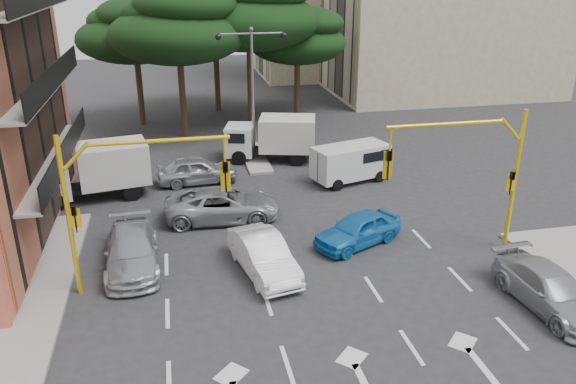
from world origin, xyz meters
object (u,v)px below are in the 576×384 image
car_white_hatch (263,255)px  car_silver_parked (550,289)px  car_blue_compact (358,229)px  signal_mast_right (477,164)px  box_truck_b (271,139)px  car_silver_cross_b (197,170)px  box_truck_a (93,172)px  van_white (350,163)px  car_silver_wagon (132,251)px  street_lamp_center (252,71)px  signal_mast_left (120,191)px  car_silver_cross_a (223,205)px

car_white_hatch → car_silver_parked: 10.37m
car_blue_compact → signal_mast_right: bearing=43.3°
box_truck_b → car_white_hatch: bearing=-176.5°
car_white_hatch → car_silver_cross_b: car_silver_cross_b is taller
box_truck_a → box_truck_b: bearing=-77.9°
car_silver_parked → car_silver_cross_b: bearing=122.9°
car_blue_compact → box_truck_a: box_truck_a is taller
signal_mast_right → van_white: 9.70m
car_silver_wagon → box_truck_b: size_ratio=0.90×
signal_mast_right → street_lamp_center: bearing=115.9°
car_white_hatch → car_silver_parked: bearing=-37.0°
signal_mast_right → car_white_hatch: signal_mast_right is taller
car_silver_cross_b → box_truck_b: size_ratio=0.80×
car_silver_wagon → box_truck_b: box_truck_b is taller
signal_mast_left → car_silver_cross_a: (3.99, 5.36, -3.14)m
van_white → box_truck_a: 13.58m
car_silver_cross_a → box_truck_b: (3.82, 8.15, 0.61)m
car_silver_wagon → car_silver_cross_a: bearing=40.9°
signal_mast_right → street_lamp_center: 15.65m
car_white_hatch → car_silver_wagon: 5.23m
box_truck_a → car_silver_cross_a: bearing=-133.5°
car_white_hatch → car_silver_wagon: (-5.02, 1.47, -0.02)m
car_white_hatch → car_silver_cross_b: (-1.95, 10.36, 0.01)m
signal_mast_right → car_blue_compact: signal_mast_right is taller
car_white_hatch → car_blue_compact: bearing=7.7°
signal_mast_left → street_lamp_center: (6.80, 14.01, 1.54)m
street_lamp_center → car_silver_cross_b: bearing=-136.4°
van_white → car_silver_cross_b: bearing=-116.2°
signal_mast_right → car_white_hatch: bearing=179.3°
box_truck_a → box_truck_b: size_ratio=1.04×
car_blue_compact → box_truck_b: bearing=162.1°
box_truck_a → car_blue_compact: bearing=-134.2°
van_white → box_truck_b: (-3.60, 4.50, 0.31)m
car_blue_compact → car_silver_parked: 7.79m
signal_mast_left → car_silver_cross_a: size_ratio=1.12×
signal_mast_right → car_silver_wagon: signal_mast_right is taller
signal_mast_left → car_silver_cross_b: 11.36m
street_lamp_center → car_silver_parked: size_ratio=1.63×
signal_mast_left → street_lamp_center: street_lamp_center is taller
street_lamp_center → car_silver_cross_a: bearing=-108.0°
car_silver_cross_a → van_white: size_ratio=1.28×
signal_mast_right → box_truck_a: bearing=149.3°
car_silver_wagon → car_silver_cross_b: bearing=68.3°
car_silver_wagon → car_silver_parked: (14.39, -5.91, -0.03)m
street_lamp_center → car_silver_parked: (7.60, -18.34, -4.73)m
car_blue_compact → car_silver_wagon: 9.38m
car_silver_parked → car_silver_cross_a: bearing=132.6°
car_white_hatch → box_truck_a: (-7.20, 9.26, 0.66)m
signal_mast_left → box_truck_a: 9.93m
signal_mast_right → signal_mast_left: same height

